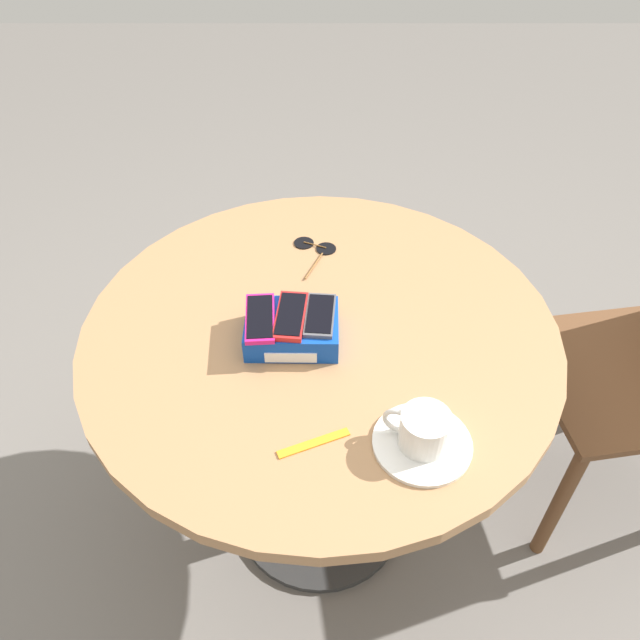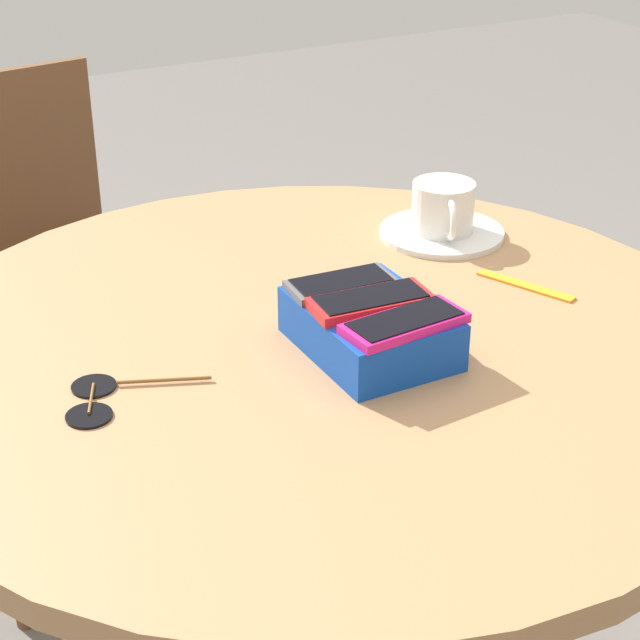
# 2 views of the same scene
# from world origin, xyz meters

# --- Properties ---
(ground_plane) EXTENTS (8.00, 8.00, 0.00)m
(ground_plane) POSITION_xyz_m (0.00, 0.00, 0.00)
(ground_plane) COLOR slate
(round_table) EXTENTS (0.97, 0.97, 0.74)m
(round_table) POSITION_xyz_m (0.00, 0.00, 0.60)
(round_table) COLOR #2D2D2D
(round_table) RESTS_ON ground_plane
(phone_box) EXTENTS (0.18, 0.14, 0.05)m
(phone_box) POSITION_xyz_m (-0.05, -0.03, 0.76)
(phone_box) COLOR #0F42AD
(phone_box) RESTS_ON round_table
(phone_magenta) EXTENTS (0.06, 0.14, 0.01)m
(phone_magenta) POSITION_xyz_m (-0.12, -0.04, 0.80)
(phone_magenta) COLOR #D11975
(phone_magenta) RESTS_ON phone_box
(phone_red) EXTENTS (0.07, 0.14, 0.01)m
(phone_red) POSITION_xyz_m (-0.06, -0.03, 0.80)
(phone_red) COLOR red
(phone_red) RESTS_ON phone_box
(phone_gray) EXTENTS (0.06, 0.12, 0.01)m
(phone_gray) POSITION_xyz_m (0.00, -0.03, 0.80)
(phone_gray) COLOR #515156
(phone_gray) RESTS_ON phone_box
(saucer) EXTENTS (0.17, 0.17, 0.01)m
(saucer) POSITION_xyz_m (0.17, -0.29, 0.74)
(saucer) COLOR silver
(saucer) RESTS_ON round_table
(coffee_cup) EXTENTS (0.11, 0.08, 0.07)m
(coffee_cup) POSITION_xyz_m (0.17, -0.28, 0.78)
(coffee_cup) COLOR silver
(coffee_cup) RESTS_ON saucer
(lanyard_strap) EXTENTS (0.13, 0.06, 0.00)m
(lanyard_strap) POSITION_xyz_m (-0.01, -0.28, 0.74)
(lanyard_strap) COLOR orange
(lanyard_strap) RESTS_ON round_table
(sunglasses) EXTENTS (0.10, 0.16, 0.01)m
(sunglasses) POSITION_xyz_m (-0.01, 0.26, 0.74)
(sunglasses) COLOR black
(sunglasses) RESTS_ON round_table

